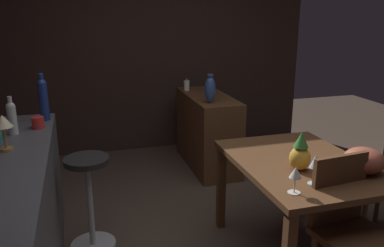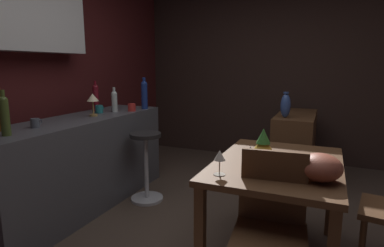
{
  "view_description": "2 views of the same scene",
  "coord_description": "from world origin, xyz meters",
  "px_view_note": "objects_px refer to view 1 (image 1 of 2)",
  "views": [
    {
      "loc": [
        -2.3,
        1.0,
        1.74
      ],
      "look_at": [
        0.32,
        0.23,
        0.94
      ],
      "focal_mm": 36.87,
      "sensor_mm": 36.0,
      "label": 1
    },
    {
      "loc": [
        -2.3,
        -0.7,
        1.4
      ],
      "look_at": [
        0.32,
        0.43,
        0.88
      ],
      "focal_mm": 29.66,
      "sensor_mm": 36.0,
      "label": 2
    }
  ],
  "objects_px": {
    "bar_stool": "(90,201)",
    "cup_red": "(38,123)",
    "vase_ceramic_blue": "(210,89)",
    "chair_near_window": "(349,227)",
    "wine_bottle_clear": "(12,117)",
    "wine_bottle_cobalt": "(43,98)",
    "dining_table": "(299,174)",
    "sideboard_cabinet": "(207,131)",
    "counter_lamp": "(3,125)",
    "fruit_bowl": "(364,160)",
    "pineapple_centerpiece": "(300,154)",
    "wine_glass_right": "(315,163)",
    "pillar_candle_tall": "(187,85)",
    "wine_glass_left": "(295,174)"
  },
  "relations": [
    {
      "from": "cup_red",
      "to": "vase_ceramic_blue",
      "type": "relative_size",
      "value": 0.42
    },
    {
      "from": "bar_stool",
      "to": "wine_bottle_cobalt",
      "type": "xyz_separation_m",
      "value": [
        0.45,
        0.28,
        0.69
      ]
    },
    {
      "from": "wine_glass_right",
      "to": "dining_table",
      "type": "bearing_deg",
      "value": -19.39
    },
    {
      "from": "bar_stool",
      "to": "pineapple_centerpiece",
      "type": "relative_size",
      "value": 2.86
    },
    {
      "from": "dining_table",
      "to": "wine_glass_right",
      "type": "distance_m",
      "value": 0.43
    },
    {
      "from": "wine_glass_right",
      "to": "wine_bottle_clear",
      "type": "relative_size",
      "value": 0.68
    },
    {
      "from": "chair_near_window",
      "to": "wine_glass_left",
      "type": "xyz_separation_m",
      "value": [
        0.08,
        0.33,
        0.35
      ]
    },
    {
      "from": "chair_near_window",
      "to": "bar_stool",
      "type": "distance_m",
      "value": 1.76
    },
    {
      "from": "bar_stool",
      "to": "vase_ceramic_blue",
      "type": "xyz_separation_m",
      "value": [
        0.96,
        -1.25,
        0.57
      ]
    },
    {
      "from": "wine_glass_right",
      "to": "wine_bottle_cobalt",
      "type": "relative_size",
      "value": 0.5
    },
    {
      "from": "bar_stool",
      "to": "pineapple_centerpiece",
      "type": "xyz_separation_m",
      "value": [
        -0.64,
        -1.31,
        0.46
      ]
    },
    {
      "from": "chair_near_window",
      "to": "pineapple_centerpiece",
      "type": "distance_m",
      "value": 0.51
    },
    {
      "from": "dining_table",
      "to": "pineapple_centerpiece",
      "type": "relative_size",
      "value": 4.6
    },
    {
      "from": "bar_stool",
      "to": "chair_near_window",
      "type": "bearing_deg",
      "value": -125.09
    },
    {
      "from": "sideboard_cabinet",
      "to": "chair_near_window",
      "type": "height_order",
      "value": "chair_near_window"
    },
    {
      "from": "sideboard_cabinet",
      "to": "cup_red",
      "type": "bearing_deg",
      "value": 122.79
    },
    {
      "from": "pillar_candle_tall",
      "to": "sideboard_cabinet",
      "type": "bearing_deg",
      "value": -155.88
    },
    {
      "from": "wine_bottle_cobalt",
      "to": "chair_near_window",
      "type": "bearing_deg",
      "value": -130.4
    },
    {
      "from": "wine_glass_left",
      "to": "fruit_bowl",
      "type": "distance_m",
      "value": 0.58
    },
    {
      "from": "pineapple_centerpiece",
      "to": "wine_bottle_clear",
      "type": "xyz_separation_m",
      "value": [
        0.78,
        1.78,
        0.18
      ]
    },
    {
      "from": "chair_near_window",
      "to": "vase_ceramic_blue",
      "type": "relative_size",
      "value": 3.15
    },
    {
      "from": "sideboard_cabinet",
      "to": "counter_lamp",
      "type": "height_order",
      "value": "counter_lamp"
    },
    {
      "from": "bar_stool",
      "to": "wine_bottle_clear",
      "type": "relative_size",
      "value": 2.69
    },
    {
      "from": "sideboard_cabinet",
      "to": "cup_red",
      "type": "height_order",
      "value": "cup_red"
    },
    {
      "from": "pineapple_centerpiece",
      "to": "counter_lamp",
      "type": "relative_size",
      "value": 1.11
    },
    {
      "from": "wine_bottle_cobalt",
      "to": "vase_ceramic_blue",
      "type": "relative_size",
      "value": 1.25
    },
    {
      "from": "bar_stool",
      "to": "fruit_bowl",
      "type": "bearing_deg",
      "value": -115.5
    },
    {
      "from": "chair_near_window",
      "to": "pineapple_centerpiece",
      "type": "bearing_deg",
      "value": 19.22
    },
    {
      "from": "pineapple_centerpiece",
      "to": "bar_stool",
      "type": "bearing_deg",
      "value": 63.85
    },
    {
      "from": "pineapple_centerpiece",
      "to": "cup_red",
      "type": "xyz_separation_m",
      "value": [
        0.88,
        1.63,
        0.1
      ]
    },
    {
      "from": "dining_table",
      "to": "chair_near_window",
      "type": "relative_size",
      "value": 1.27
    },
    {
      "from": "fruit_bowl",
      "to": "vase_ceramic_blue",
      "type": "distance_m",
      "value": 1.82
    },
    {
      "from": "pineapple_centerpiece",
      "to": "wine_bottle_cobalt",
      "type": "relative_size",
      "value": 0.69
    },
    {
      "from": "wine_glass_right",
      "to": "pillar_candle_tall",
      "type": "distance_m",
      "value": 2.51
    },
    {
      "from": "bar_stool",
      "to": "wine_bottle_clear",
      "type": "bearing_deg",
      "value": 74.02
    },
    {
      "from": "dining_table",
      "to": "sideboard_cabinet",
      "type": "bearing_deg",
      "value": 1.56
    },
    {
      "from": "sideboard_cabinet",
      "to": "counter_lamp",
      "type": "distance_m",
      "value": 2.46
    },
    {
      "from": "cup_red",
      "to": "counter_lamp",
      "type": "xyz_separation_m",
      "value": [
        -0.45,
        0.15,
        0.13
      ]
    },
    {
      "from": "wine_bottle_clear",
      "to": "vase_ceramic_blue",
      "type": "distance_m",
      "value": 1.91
    },
    {
      "from": "dining_table",
      "to": "wine_bottle_cobalt",
      "type": "xyz_separation_m",
      "value": [
        0.98,
        1.68,
        0.44
      ]
    },
    {
      "from": "chair_near_window",
      "to": "vase_ceramic_blue",
      "type": "height_order",
      "value": "vase_ceramic_blue"
    },
    {
      "from": "bar_stool",
      "to": "cup_red",
      "type": "relative_size",
      "value": 5.93
    },
    {
      "from": "wine_bottle_clear",
      "to": "wine_bottle_cobalt",
      "type": "height_order",
      "value": "wine_bottle_cobalt"
    },
    {
      "from": "dining_table",
      "to": "wine_bottle_cobalt",
      "type": "relative_size",
      "value": 3.18
    },
    {
      "from": "wine_glass_left",
      "to": "counter_lamp",
      "type": "distance_m",
      "value": 1.74
    },
    {
      "from": "wine_bottle_clear",
      "to": "wine_bottle_cobalt",
      "type": "distance_m",
      "value": 0.37
    },
    {
      "from": "dining_table",
      "to": "cup_red",
      "type": "relative_size",
      "value": 9.53
    },
    {
      "from": "wine_bottle_clear",
      "to": "chair_near_window",
      "type": "bearing_deg",
      "value": -120.98
    },
    {
      "from": "counter_lamp",
      "to": "pillar_candle_tall",
      "type": "distance_m",
      "value": 2.5
    },
    {
      "from": "sideboard_cabinet",
      "to": "chair_near_window",
      "type": "relative_size",
      "value": 1.2
    }
  ]
}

